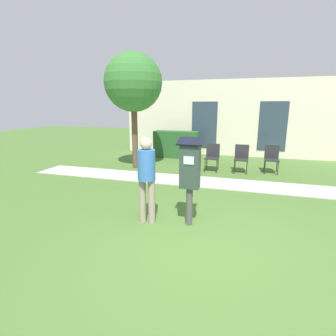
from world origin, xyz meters
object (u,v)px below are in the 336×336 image
Objects in this scene: person_standing at (147,174)px; outdoor_chair_left at (212,155)px; outdoor_chair_right at (272,157)px; parking_meter at (190,170)px; outdoor_chair_middle at (241,156)px.

person_standing is 1.76× the size of outdoor_chair_left.
parking_meter is at bearing -124.69° from outdoor_chair_right.
outdoor_chair_right is (2.46, 4.65, -0.40)m from person_standing.
outdoor_chair_left is at bearing 88.89° from person_standing.
outdoor_chair_middle is 0.96m from outdoor_chair_right.
outdoor_chair_middle and outdoor_chair_right have the same top height.
person_standing is 4.43m from outdoor_chair_left.
outdoor_chair_left is at bearing 92.16° from parking_meter.
outdoor_chair_middle is 1.00× the size of outdoor_chair_right.
outdoor_chair_middle is at bearing 179.60° from outdoor_chair_right.
parking_meter is at bearing -78.81° from outdoor_chair_middle.
outdoor_chair_left is 0.93m from outdoor_chair_middle.
person_standing is at bearing -87.75° from outdoor_chair_middle.
outdoor_chair_middle is (0.93, 0.05, 0.00)m from outdoor_chair_left.
outdoor_chair_left and outdoor_chair_middle have the same top height.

